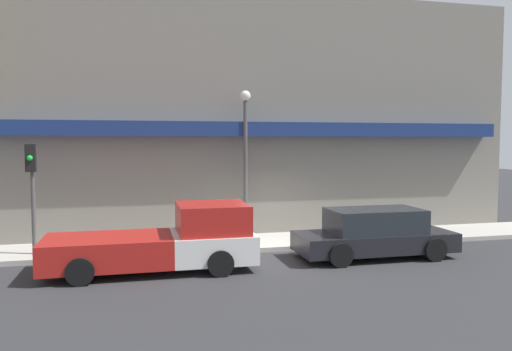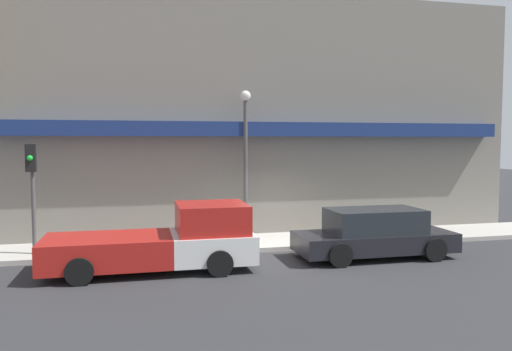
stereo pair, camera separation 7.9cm
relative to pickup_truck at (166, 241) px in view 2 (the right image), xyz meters
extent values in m
plane|color=#2D2D30|center=(3.69, 1.39, -0.77)|extent=(80.00, 80.00, 0.00)
cube|color=#B7B2A8|center=(3.69, 2.60, -0.70)|extent=(36.00, 2.42, 0.15)
cube|color=gray|center=(3.69, 5.31, 3.63)|extent=(19.80, 3.00, 8.80)
cube|color=navy|center=(3.69, 3.51, 3.12)|extent=(18.22, 0.60, 0.50)
cube|color=white|center=(1.26, 0.00, -0.18)|extent=(2.21, 2.05, 0.75)
cube|color=#B21E19|center=(1.26, 0.00, 0.59)|extent=(1.88, 1.89, 0.79)
cube|color=#B21E19|center=(-1.50, 0.00, -0.18)|extent=(3.31, 2.05, 0.75)
cylinder|color=black|center=(1.31, 1.03, -0.43)|extent=(0.68, 0.22, 0.68)
cylinder|color=black|center=(1.31, -1.03, -0.43)|extent=(0.68, 0.22, 0.68)
cylinder|color=black|center=(-2.11, 1.03, -0.43)|extent=(0.68, 0.22, 0.68)
cylinder|color=black|center=(-2.11, -1.03, -0.43)|extent=(0.68, 0.22, 0.68)
cube|color=black|center=(6.15, 0.00, -0.29)|extent=(4.73, 1.76, 0.55)
cube|color=#23282D|center=(6.15, 0.00, 0.34)|extent=(2.74, 1.58, 0.70)
cylinder|color=black|center=(7.62, 0.88, -0.43)|extent=(0.68, 0.22, 0.68)
cylinder|color=black|center=(7.62, -0.88, -0.43)|extent=(0.68, 0.22, 0.68)
cylinder|color=black|center=(4.68, 0.88, -0.43)|extent=(0.68, 0.22, 0.68)
cylinder|color=black|center=(4.68, -0.88, -0.43)|extent=(0.68, 0.22, 0.68)
cylinder|color=yellow|center=(1.73, 2.25, -0.41)|extent=(0.21, 0.21, 0.43)
sphere|color=yellow|center=(1.73, 2.25, -0.13)|extent=(0.20, 0.20, 0.20)
cylinder|color=#4C4C4C|center=(2.90, 3.19, 1.72)|extent=(0.14, 0.14, 4.68)
sphere|color=silver|center=(2.90, 3.19, 4.24)|extent=(0.36, 0.36, 0.36)
cylinder|color=#4C4C4C|center=(-3.71, 2.20, 1.00)|extent=(0.12, 0.12, 3.24)
cube|color=black|center=(-3.71, 2.04, 2.22)|extent=(0.28, 0.20, 0.80)
sphere|color=green|center=(-3.71, 1.92, 2.22)|extent=(0.16, 0.16, 0.16)
camera|label=1|loc=(-0.78, -13.48, 2.71)|focal=35.00mm
camera|label=2|loc=(-0.71, -13.50, 2.71)|focal=35.00mm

